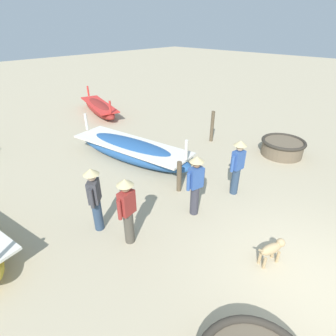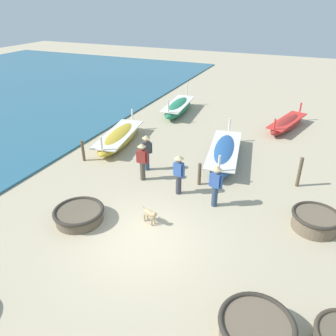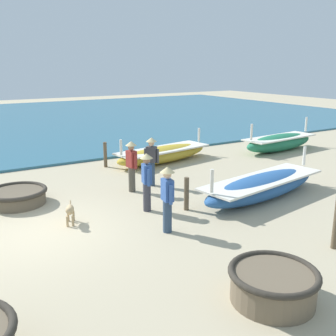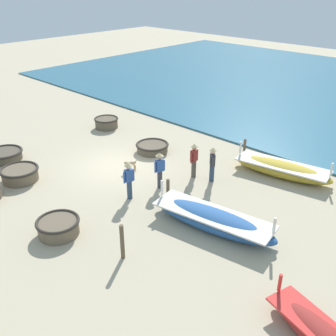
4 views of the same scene
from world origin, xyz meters
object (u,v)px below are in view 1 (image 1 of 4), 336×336
long_boat_white_hull (131,150)px  fisherman_with_hat (127,208)px  fisherman_hauling (196,182)px  coracle_upturned (283,147)px  mooring_post_shoreline (212,126)px  dog (272,249)px  mooring_post_mid_beach (179,177)px  fisherman_by_coracle (95,196)px  long_boat_ochre_hull (99,108)px  fisherman_crouching (237,164)px

long_boat_white_hull → fisherman_with_hat: size_ratio=3.07×
fisherman_hauling → coracle_upturned: bearing=-2.6°
mooring_post_shoreline → dog: bearing=-133.8°
coracle_upturned → fisherman_hauling: size_ratio=0.95×
coracle_upturned → fisherman_hauling: bearing=177.4°
mooring_post_mid_beach → fisherman_by_coracle: bearing=173.2°
mooring_post_mid_beach → mooring_post_shoreline: bearing=21.6°
fisherman_hauling → mooring_post_mid_beach: 1.22m
long_boat_ochre_hull → dog: bearing=-106.6°
fisherman_with_hat → mooring_post_shoreline: fisherman_with_hat is taller
long_boat_ochre_hull → mooring_post_mid_beach: (-2.66, -8.14, 0.15)m
long_boat_white_hull → fisherman_by_coracle: bearing=-141.7°
fisherman_by_coracle → long_boat_ochre_hull: bearing=56.3°
dog → mooring_post_shoreline: mooring_post_shoreline is taller
fisherman_with_hat → fisherman_hauling: size_ratio=1.00×
dog → fisherman_by_coracle: bearing=118.4°
long_boat_white_hull → fisherman_by_coracle: size_ratio=3.07×
fisherman_crouching → mooring_post_shoreline: (2.73, 2.74, -0.31)m
long_boat_ochre_hull → fisherman_with_hat: bearing=-119.8°
coracle_upturned → fisherman_hauling: (-5.01, 0.23, 0.63)m
coracle_upturned → fisherman_crouching: (-3.47, -0.04, 0.63)m
long_boat_white_hull → mooring_post_shoreline: size_ratio=3.98×
fisherman_hauling → mooring_post_mid_beach: (0.52, 0.99, -0.48)m
fisherman_hauling → fisherman_by_coracle: same height
fisherman_with_hat → coracle_upturned: bearing=-5.5°
coracle_upturned → long_boat_white_hull: size_ratio=0.31×
long_boat_white_hull → dog: bearing=-100.3°
coracle_upturned → fisherman_hauling: 5.05m
coracle_upturned → long_boat_ochre_hull: long_boat_ochre_hull is taller
dog → mooring_post_shoreline: (4.45, 4.64, 0.27)m
coracle_upturned → mooring_post_mid_beach: bearing=164.8°
fisherman_hauling → dog: 2.25m
fisherman_with_hat → dog: fisherman_with_hat is taller
long_boat_ochre_hull → fisherman_crouching: (-1.64, -9.40, 0.62)m
fisherman_by_coracle → mooring_post_shoreline: fisherman_by_coracle is taller
long_boat_white_hull → long_boat_ochre_hull: bearing=67.3°
long_boat_white_hull → fisherman_with_hat: bearing=-130.1°
long_boat_white_hull → dog: (-1.04, -5.76, -0.01)m
long_boat_white_hull → fisherman_with_hat: 4.19m
long_boat_white_hull → mooring_post_mid_beach: long_boat_white_hull is taller
fisherman_crouching → mooring_post_shoreline: 3.88m
fisherman_crouching → fisherman_by_coracle: same height
long_boat_ochre_hull → fisherman_by_coracle: size_ratio=2.56×
dog → fisherman_hauling: bearing=85.3°
fisherman_crouching → mooring_post_mid_beach: size_ratio=1.74×
coracle_upturned → long_boat_ochre_hull: 9.54m
coracle_upturned → dog: 5.53m
long_boat_white_hull → fisherman_crouching: size_ratio=3.07×
coracle_upturned → fisherman_by_coracle: fisherman_by_coracle is taller
fisherman_crouching → dog: (-1.72, -1.90, -0.59)m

